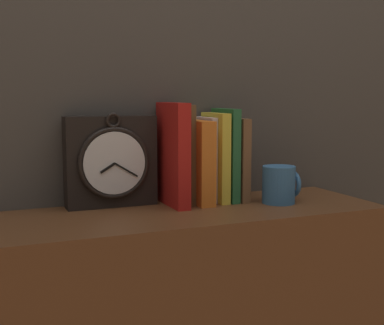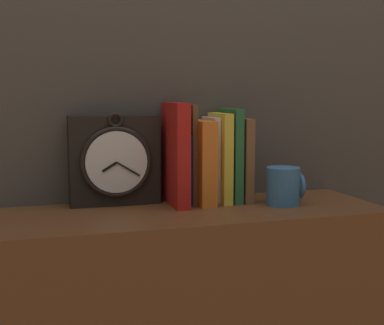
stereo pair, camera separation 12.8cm
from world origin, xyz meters
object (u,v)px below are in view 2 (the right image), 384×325
Objects in this scene: book_slot0_red at (176,154)px; book_slot1_navy at (183,168)px; book_slot5_yellow at (220,157)px; book_slot6_green at (230,155)px; book_slot7_brown at (240,159)px; mug at (284,186)px; clock at (115,160)px; book_slot4_white at (211,159)px; book_slot3_orange at (201,162)px; book_slot2_brown at (189,154)px.

book_slot0_red is 1.45× the size of book_slot1_navy.
book_slot0_red is 1.12× the size of book_slot5_yellow.
book_slot5_yellow is at bearing 179.32° from book_slot6_green.
book_slot7_brown is at bearing -4.28° from book_slot1_navy.
book_slot7_brown is 0.14m from mug.
clock is 0.30m from book_slot6_green.
book_slot7_brown is (0.08, -0.01, -0.00)m from book_slot4_white.
clock reaches higher than mug.
book_slot0_red is 1.19× the size of book_slot7_brown.
book_slot4_white is at bearing 28.76° from book_slot3_orange.
book_slot3_orange is at bearing -151.24° from book_slot4_white.
book_slot7_brown is (0.15, -0.01, 0.02)m from book_slot1_navy.
book_slot0_red is 2.69× the size of mug.
book_slot3_orange is at bearing 155.61° from mug.
mug is at bearing -34.30° from book_slot5_yellow.
book_slot5_yellow is (0.08, -0.01, -0.01)m from book_slot2_brown.
book_slot2_brown is 0.14m from book_slot7_brown.
book_slot4_white is 0.05m from book_slot6_green.
book_slot5_yellow is (0.27, -0.03, 0.00)m from clock.
clock reaches higher than book_slot3_orange.
book_slot0_red reaches higher than book_slot6_green.
book_slot5_yellow is 0.96× the size of book_slot6_green.
book_slot0_red reaches higher than book_slot5_yellow.
book_slot2_brown is 0.06m from book_slot4_white.
book_slot6_green is at bearing 4.57° from book_slot0_red.
book_slot0_red reaches higher than book_slot2_brown.
book_slot6_green reaches higher than book_slot4_white.
book_slot5_yellow reaches higher than book_slot7_brown.
book_slot5_yellow is at bearing -6.82° from clock.
book_slot5_yellow is at bearing 7.34° from book_slot3_orange.
book_slot0_red is at bearing -139.52° from book_slot1_navy.
book_slot6_green reaches higher than book_slot3_orange.
book_slot0_red is (0.15, -0.04, 0.02)m from clock.
book_slot6_green is 2.51× the size of mug.
clock reaches higher than book_slot5_yellow.
book_slot1_navy is 0.10m from book_slot5_yellow.
book_slot1_navy is 0.77× the size of book_slot5_yellow.
mug is (0.14, -0.09, -0.07)m from book_slot5_yellow.
book_slot7_brown is at bearing -6.01° from clock.
book_slot4_white is at bearing 1.36° from book_slot1_navy.
mug is (0.22, -0.10, -0.08)m from book_slot2_brown.
book_slot0_red reaches higher than mug.
book_slot4_white is at bearing 146.48° from mug.
book_slot5_yellow is at bearing -28.04° from book_slot4_white.
book_slot1_navy is at bearing -178.50° from book_slot2_brown.
book_slot0_red reaches higher than book_slot3_orange.
book_slot4_white is 0.08m from book_slot7_brown.
book_slot6_green reaches higher than book_slot5_yellow.
book_slot1_navy is 0.04m from book_slot2_brown.
clock is 0.97× the size of book_slot6_green.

